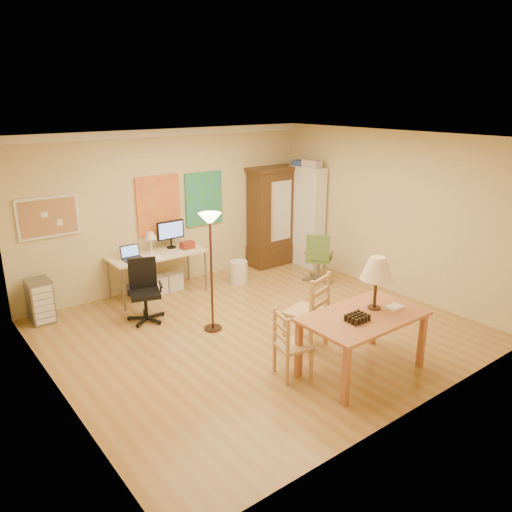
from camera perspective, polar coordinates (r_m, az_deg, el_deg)
floor at (r=7.24m, az=0.39°, el=-8.50°), size 5.50×5.50×0.00m
crown_molding at (r=8.58m, az=-10.00°, el=13.75°), size 5.50×0.08×0.12m
corkboard at (r=8.02m, az=-22.65°, el=4.12°), size 0.90×0.04×0.62m
art_panel_left at (r=8.64m, az=-11.07°, el=5.74°), size 0.80×0.04×1.00m
art_panel_right at (r=9.07m, az=-5.97°, el=6.53°), size 0.75×0.04×0.95m
dining_table at (r=6.09m, az=12.73°, el=-5.10°), size 1.49×0.90×1.40m
ladder_chair_back at (r=6.64m, az=6.01°, el=-6.50°), size 0.59×0.57×1.04m
ladder_chair_left at (r=6.00m, az=4.00°, el=-10.26°), size 0.45×0.47×0.84m
torchiere_lamp at (r=6.81m, az=-5.24°, el=2.11°), size 0.31×0.31×1.71m
computer_desk at (r=8.54m, az=-11.06°, el=-1.45°), size 1.59×0.69×1.20m
office_chair_black at (r=7.65m, az=-12.50°, el=-5.42°), size 0.57×0.57×0.93m
office_chair_green at (r=9.05m, az=7.11°, el=-1.45°), size 0.58×0.58×0.92m
drawer_cart at (r=8.05m, az=-23.43°, el=-4.74°), size 0.33×0.39×0.65m
armoire at (r=9.83m, az=2.01°, el=3.85°), size 1.05×0.50×1.93m
bookshelf at (r=9.78m, az=5.75°, el=4.45°), size 0.29×0.77×1.94m
wastebin at (r=8.95m, az=-2.01°, el=-1.83°), size 0.32×0.32×0.40m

